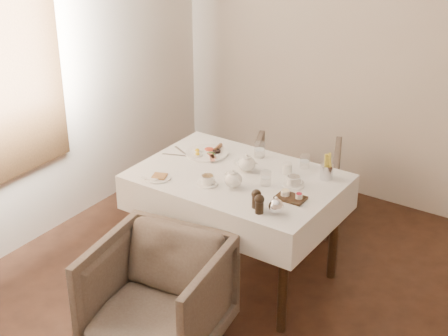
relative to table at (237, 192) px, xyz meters
name	(u,v)px	position (x,y,z in m)	size (l,w,h in m)	color
table	(237,192)	(0.00, 0.00, 0.00)	(1.28, 0.88, 0.75)	black
armchair_near	(158,297)	(0.01, -0.84, -0.31)	(0.71, 0.73, 0.66)	#4F4239
armchair_far	(295,183)	(-0.05, 0.89, -0.33)	(0.65, 0.67, 0.61)	#4F4239
breakfast_plate	(207,152)	(-0.35, 0.16, 0.13)	(0.29, 0.29, 0.04)	white
side_plate	(156,177)	(-0.40, -0.32, 0.12)	(0.17, 0.17, 0.02)	white
teapot_centre	(247,162)	(0.01, 0.09, 0.18)	(0.15, 0.12, 0.12)	white
teapot_front	(233,178)	(0.07, -0.15, 0.18)	(0.15, 0.12, 0.12)	white
creamer	(287,168)	(0.25, 0.20, 0.15)	(0.06, 0.06, 0.07)	white
teacup_near	(208,180)	(-0.08, -0.21, 0.14)	(0.13, 0.13, 0.06)	white
teacup_far	(294,181)	(0.36, 0.07, 0.15)	(0.13, 0.13, 0.07)	white
glass_left	(260,150)	(-0.03, 0.32, 0.17)	(0.07, 0.07, 0.10)	silver
glass_mid	(266,178)	(0.21, -0.01, 0.16)	(0.07, 0.07, 0.09)	silver
glass_right	(305,161)	(0.30, 0.34, 0.16)	(0.06, 0.06, 0.09)	silver
condiment_board	(291,197)	(0.43, -0.09, 0.13)	(0.18, 0.12, 0.04)	black
pepper_mill_left	(256,199)	(0.32, -0.29, 0.18)	(0.06, 0.06, 0.12)	black
pepper_mill_right	(259,204)	(0.36, -0.33, 0.18)	(0.06, 0.06, 0.12)	black
silver_pot	(276,205)	(0.45, -0.29, 0.17)	(0.11, 0.09, 0.11)	white
fries_cup	(327,168)	(0.49, 0.27, 0.19)	(0.08, 0.08, 0.17)	silver
cutlery_fork	(182,152)	(-0.51, 0.09, 0.12)	(0.02, 0.20, 0.00)	silver
cutlery_knife	(175,155)	(-0.51, 0.02, 0.12)	(0.01, 0.19, 0.00)	silver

